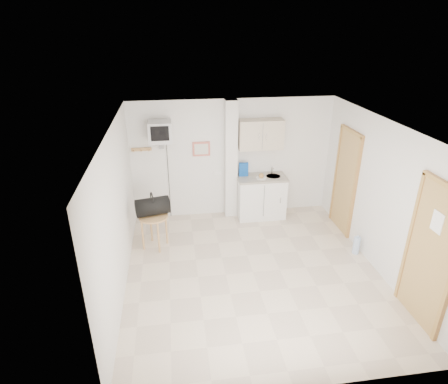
{
  "coord_description": "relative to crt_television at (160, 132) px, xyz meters",
  "views": [
    {
      "loc": [
        -1.22,
        -5.09,
        3.86
      ],
      "look_at": [
        -0.41,
        0.6,
        1.25
      ],
      "focal_mm": 30.0,
      "sensor_mm": 36.0,
      "label": 1
    }
  ],
  "objects": [
    {
      "name": "kitchenette",
      "position": [
        2.02,
        -0.02,
        -1.13
      ],
      "size": [
        1.03,
        0.58,
        2.1
      ],
      "color": "white",
      "rests_on": "ground"
    },
    {
      "name": "crt_television",
      "position": [
        0.0,
        0.0,
        0.0
      ],
      "size": [
        0.44,
        0.45,
        2.15
      ],
      "color": "slate",
      "rests_on": "ground"
    },
    {
      "name": "room_envelope",
      "position": [
        1.69,
        -1.93,
        -0.4
      ],
      "size": [
        4.24,
        4.54,
        2.55
      ],
      "color": "white",
      "rests_on": "ground"
    },
    {
      "name": "duffel_bag",
      "position": [
        -0.2,
        -0.92,
        -1.12
      ],
      "size": [
        0.66,
        0.46,
        0.45
      ],
      "rotation": [
        0.0,
        0.0,
        0.23
      ],
      "color": "black",
      "rests_on": "round_table"
    },
    {
      "name": "ground",
      "position": [
        1.45,
        -2.02,
        -1.94
      ],
      "size": [
        4.5,
        4.5,
        0.0
      ],
      "primitive_type": "plane",
      "color": "beige",
      "rests_on": "ground"
    },
    {
      "name": "water_bottle",
      "position": [
        3.43,
        -1.72,
        -1.77
      ],
      "size": [
        0.12,
        0.12,
        0.37
      ],
      "color": "#A5BFE1",
      "rests_on": "ground"
    },
    {
      "name": "round_table",
      "position": [
        -0.2,
        -0.97,
        -1.39
      ],
      "size": [
        0.54,
        0.54,
        0.65
      ],
      "rotation": [
        0.0,
        0.0,
        0.33
      ],
      "color": "#AB7E4F",
      "rests_on": "ground"
    }
  ]
}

